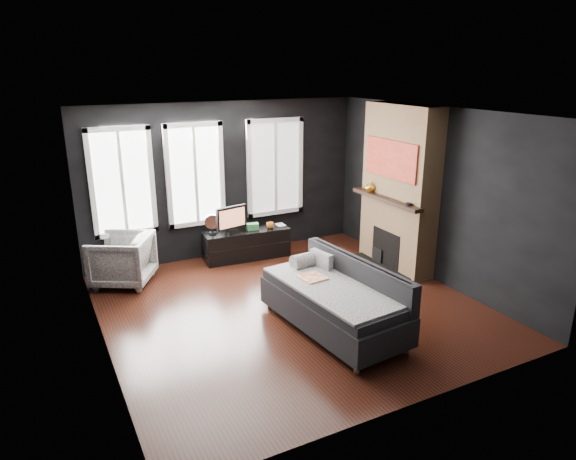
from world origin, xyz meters
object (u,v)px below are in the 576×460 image
armchair (122,257)px  media_console (246,244)px  book (277,220)px  mantel_vase (370,186)px  monitor (231,218)px  sofa (333,297)px  mug (270,225)px

armchair → media_console: bearing=124.1°
book → mantel_vase: bearing=-39.2°
monitor → mantel_vase: 2.42m
armchair → media_console: 2.16m
sofa → book: (0.61, 2.88, 0.17)m
sofa → monitor: monitor is taller
mug → monitor: bearing=173.1°
mantel_vase → book: bearing=140.8°
media_console → book: bearing=1.6°
monitor → mantel_vase: size_ratio=3.18×
monitor → mug: size_ratio=4.39×
sofa → mantel_vase: (1.87, 1.85, 0.87)m
media_console → book: size_ratio=7.44×
media_console → mug: bearing=-9.2°
mug → sofa: bearing=-99.0°
sofa → mug: bearing=75.4°
media_console → mantel_vase: (1.85, -1.05, 1.06)m
mug → mantel_vase: bearing=-33.8°
media_console → mug: 0.54m
sofa → armchair: sofa is taller
monitor → book: 0.87m
sofa → mug: sofa is taller
armchair → monitor: bearing=124.3°
sofa → media_console: bearing=84.0°
media_console → mantel_vase: bearing=-25.8°
mug → book: bearing=24.8°
monitor → mug: bearing=-19.2°
media_console → monitor: 0.59m
monitor → book: bearing=-12.8°
sofa → media_console: size_ratio=1.39×
media_console → mug: mug is taller
mantel_vase → armchair: bearing=167.3°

